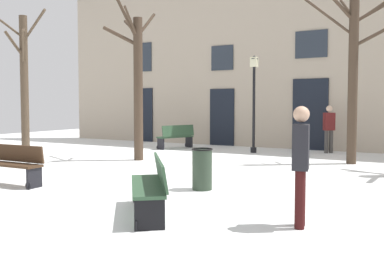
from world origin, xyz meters
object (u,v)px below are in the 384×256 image
Objects in this scene: litter_bin at (202,169)px; bench_near_lamp at (151,185)px; bench_by_litter_bin at (176,137)px; person_near_bench at (329,127)px; tree_center at (24,81)px; tree_left_of_center at (137,81)px; tree_right_of_center at (353,64)px; person_crossing_plaza at (301,160)px; bench_facing_shops at (9,163)px; streetlamp at (254,93)px.

bench_near_lamp reaches higher than litter_bin.
bench_by_litter_bin is 5.88m from person_near_bench.
bench_by_litter_bin is (3.06, 4.80, -2.08)m from tree_center.
tree_right_of_center is (6.13, 2.39, 0.45)m from tree_left_of_center.
person_crossing_plaza reaches higher than person_near_bench.
bench_near_lamp is at bearing -89.47° from person_crossing_plaza.
person_crossing_plaza is (7.16, -8.46, 0.49)m from bench_by_litter_bin.
person_near_bench is (5.00, 4.89, -1.56)m from tree_left_of_center.
bench_facing_shops is 1.05× the size of person_near_bench.
person_near_bench reaches higher than bench_near_lamp.
tree_left_of_center is 3.97m from tree_center.
person_near_bench is (1.02, 8.06, 0.53)m from litter_bin.
bench_facing_shops is at bearing -158.92° from litter_bin.
litter_bin is at bearing 57.27° from bench_by_litter_bin.
tree_center reaches higher than streetlamp.
person_crossing_plaza is at bearing -116.94° from person_near_bench.
bench_near_lamp is (-1.98, -7.69, -2.50)m from tree_right_of_center.
tree_left_of_center reaches higher than litter_bin.
tree_center is 2.94× the size of bench_by_litter_bin.
streetlamp is (2.53, 3.72, -0.34)m from tree_left_of_center.
litter_bin is 0.49× the size of person_crossing_plaza.
bench_by_litter_bin reaches higher than litter_bin.
tree_right_of_center is 3.92m from streetlamp.
tree_right_of_center is 3.00× the size of bench_facing_shops.
tree_right_of_center is at bearing 172.03° from person_crossing_plaza.
bench_by_litter_bin is (-0.72, 3.60, -2.05)m from tree_left_of_center.
streetlamp is 2.99m from person_near_bench.
bench_by_litter_bin is 11.10m from person_crossing_plaza.
litter_bin is 4.30m from bench_facing_shops.
tree_left_of_center is 2.75× the size of bench_facing_shops.
tree_left_of_center is at bearing 33.89° from bench_by_litter_bin.
bench_near_lamp is at bearing 51.20° from bench_by_litter_bin.
litter_bin is at bearing -78.21° from streetlamp.
tree_center is at bearing -10.05° from bench_by_litter_bin.
bench_near_lamp is at bearing -104.44° from tree_right_of_center.
tree_left_of_center is at bearing 17.57° from tree_center.
bench_by_litter_bin is at bearing 169.99° from tree_right_of_center.
tree_right_of_center is 7.53m from person_crossing_plaza.
litter_bin is at bearing 19.79° from bench_facing_shops.
person_near_bench is at bearing 82.75° from litter_bin.
litter_bin is 8.23m from bench_by_litter_bin.
streetlamp is 1.95× the size of bench_facing_shops.
person_near_bench is at bearing 34.74° from tree_center.
bench_by_litter_bin is 10.15m from bench_near_lamp.
person_near_bench is (5.72, 1.29, 0.49)m from bench_by_litter_bin.
litter_bin is 0.53× the size of bench_by_litter_bin.
tree_center reaches higher than person_crossing_plaza.
tree_right_of_center is 3.40m from person_near_bench.
litter_bin is at bearing -38.59° from tree_left_of_center.
person_near_bench reaches higher than litter_bin.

